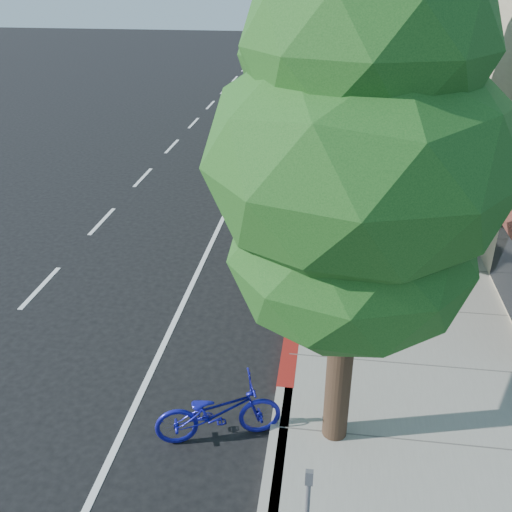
% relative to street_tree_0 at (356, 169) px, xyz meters
% --- Properties ---
extents(ground, '(120.00, 120.00, 0.00)m').
position_rel_street_tree_0_xyz_m(ground, '(-0.90, 2.00, -4.65)').
color(ground, black).
rests_on(ground, ground).
extents(sidewalk, '(4.60, 56.00, 0.15)m').
position_rel_street_tree_0_xyz_m(sidewalk, '(1.40, 10.00, -4.58)').
color(sidewalk, gray).
rests_on(sidewalk, ground).
extents(curb, '(0.30, 56.00, 0.15)m').
position_rel_street_tree_0_xyz_m(curb, '(-0.90, 10.00, -4.58)').
color(curb, '#9E998E').
rests_on(curb, ground).
extents(curb_red_segment, '(0.32, 4.00, 0.15)m').
position_rel_street_tree_0_xyz_m(curb_red_segment, '(-0.90, 3.00, -4.58)').
color(curb_red_segment, maroon).
rests_on(curb_red_segment, ground).
extents(street_tree_0, '(4.00, 4.00, 7.36)m').
position_rel_street_tree_0_xyz_m(street_tree_0, '(0.00, 0.00, 0.00)').
color(street_tree_0, black).
rests_on(street_tree_0, ground).
extents(street_tree_1, '(5.05, 5.05, 8.33)m').
position_rel_street_tree_0_xyz_m(street_tree_1, '(-0.00, 6.00, 0.50)').
color(street_tree_1, black).
rests_on(street_tree_1, ground).
extents(street_tree_2, '(4.87, 4.87, 6.95)m').
position_rel_street_tree_0_xyz_m(street_tree_2, '(-0.00, 12.00, -0.50)').
color(street_tree_2, black).
rests_on(street_tree_2, ground).
extents(street_tree_3, '(5.51, 5.51, 7.94)m').
position_rel_street_tree_0_xyz_m(street_tree_3, '(-0.00, 18.00, 0.11)').
color(street_tree_3, black).
rests_on(street_tree_3, ground).
extents(street_tree_4, '(4.95, 4.95, 7.07)m').
position_rel_street_tree_0_xyz_m(street_tree_4, '(-0.00, 24.00, -0.43)').
color(street_tree_4, black).
rests_on(street_tree_4, ground).
extents(street_tree_5, '(4.94, 4.94, 7.84)m').
position_rel_street_tree_0_xyz_m(street_tree_5, '(-0.00, 30.00, 0.15)').
color(street_tree_5, black).
rests_on(street_tree_5, ground).
extents(cyclist, '(0.67, 0.79, 1.84)m').
position_rel_street_tree_0_xyz_m(cyclist, '(-1.37, 5.00, -3.74)').
color(cyclist, silver).
rests_on(cyclist, ground).
extents(bicycle, '(2.18, 1.33, 1.08)m').
position_rel_street_tree_0_xyz_m(bicycle, '(-1.88, -0.19, -4.11)').
color(bicycle, '#1717A0').
rests_on(bicycle, ground).
extents(silver_suv, '(2.70, 5.53, 1.51)m').
position_rel_street_tree_0_xyz_m(silver_suv, '(-1.50, 9.42, -3.90)').
color(silver_suv, '#B0AFB4').
rests_on(silver_suv, ground).
extents(dark_sedan, '(2.50, 5.36, 1.70)m').
position_rel_street_tree_0_xyz_m(dark_sedan, '(-1.40, 16.50, -3.80)').
color(dark_sedan, black).
rests_on(dark_sedan, ground).
extents(white_pickup, '(2.76, 5.53, 1.54)m').
position_rel_street_tree_0_xyz_m(white_pickup, '(-1.96, 22.62, -3.88)').
color(white_pickup, white).
rests_on(white_pickup, ground).
extents(dark_suv_far, '(1.91, 4.71, 1.60)m').
position_rel_street_tree_0_xyz_m(dark_suv_far, '(-1.40, 28.94, -3.85)').
color(dark_suv_far, black).
rests_on(dark_suv_far, ground).
extents(pedestrian, '(0.97, 0.83, 1.76)m').
position_rel_street_tree_0_xyz_m(pedestrian, '(2.59, 9.00, -3.63)').
color(pedestrian, black).
rests_on(pedestrian, sidewalk).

